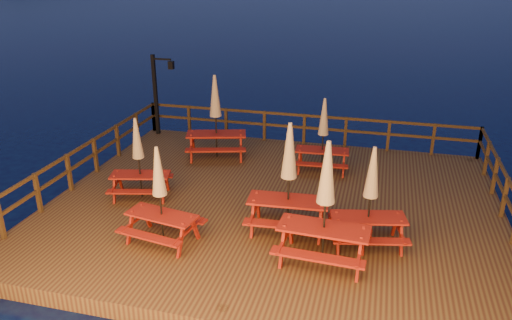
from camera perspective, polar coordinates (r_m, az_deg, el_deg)
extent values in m
plane|color=black|center=(13.90, 2.12, -6.32)|extent=(500.00, 500.00, 0.00)
cube|color=#432415|center=(13.80, 2.13, -5.59)|extent=(12.00, 10.00, 0.40)
cylinder|color=#321F0F|center=(19.71, -11.00, 1.13)|extent=(0.24, 0.24, 1.40)
cylinder|color=#321F0F|center=(18.12, 5.26, -0.43)|extent=(0.24, 0.24, 1.40)
cylinder|color=#321F0F|center=(18.19, 22.93, -2.09)|extent=(0.24, 0.24, 1.40)
cube|color=#321F0F|center=(17.77, 5.59, 5.09)|extent=(11.70, 0.06, 0.09)
cube|color=#321F0F|center=(17.90, 5.54, 3.73)|extent=(11.70, 0.06, 0.09)
cube|color=#321F0F|center=(19.16, -8.45, 4.65)|extent=(0.10, 0.10, 1.10)
cube|color=#321F0F|center=(17.92, 5.53, 3.56)|extent=(0.10, 0.10, 1.10)
cube|color=#321F0F|center=(17.86, 20.52, 2.16)|extent=(0.10, 0.10, 1.10)
cube|color=#321F0F|center=(15.50, -19.42, 1.35)|extent=(0.06, 9.70, 0.09)
cube|color=#321F0F|center=(15.66, -19.22, -0.18)|extent=(0.06, 9.70, 0.09)
cube|color=#321F0F|center=(15.68, -19.19, -0.36)|extent=(0.10, 0.10, 1.10)
cube|color=#321F0F|center=(18.81, -12.88, 3.99)|extent=(0.10, 0.10, 1.10)
cube|color=#321F0F|center=(13.61, 27.09, -4.84)|extent=(0.06, 9.70, 0.09)
cube|color=#321F0F|center=(13.63, 27.05, -5.04)|extent=(0.10, 0.10, 1.10)
cube|color=#321F0F|center=(17.13, 24.65, 0.71)|extent=(0.10, 0.10, 1.10)
cube|color=black|center=(18.99, -11.41, 7.28)|extent=(0.12, 0.12, 3.00)
cube|color=black|center=(18.55, -10.72, 11.26)|extent=(0.70, 0.06, 0.06)
cube|color=black|center=(18.44, -9.68, 10.64)|extent=(0.18, 0.18, 0.28)
sphere|color=#FCCD64|center=(18.44, -9.68, 10.64)|extent=(0.14, 0.14, 0.14)
cube|color=maroon|center=(11.79, -10.74, -6.20)|extent=(1.75, 0.92, 0.05)
cube|color=maroon|center=(12.32, -9.18, -6.25)|extent=(1.68, 0.54, 0.05)
cube|color=maroon|center=(11.54, -12.21, -8.57)|extent=(1.68, 0.54, 0.05)
cube|color=maroon|center=(12.54, -12.46, -6.33)|extent=(0.07, 0.10, 0.69)
cube|color=maroon|center=(12.13, -14.16, -7.54)|extent=(0.07, 0.10, 0.69)
cube|color=maroon|center=(11.84, -6.99, -7.76)|extent=(0.07, 0.10, 0.69)
cube|color=maroon|center=(11.40, -8.58, -9.13)|extent=(0.07, 0.10, 0.69)
cylinder|color=black|center=(11.58, -10.90, -4.19)|extent=(0.04, 0.04, 2.31)
cone|color=#9B8760|center=(11.32, -11.13, -1.24)|extent=(0.33, 0.33, 1.16)
sphere|color=black|center=(11.12, -11.33, 1.30)|extent=(0.06, 0.06, 0.06)
cube|color=maroon|center=(12.04, 3.70, -4.62)|extent=(1.98, 0.88, 0.05)
cube|color=maroon|center=(12.75, 4.03, -4.64)|extent=(1.95, 0.43, 0.05)
cube|color=maroon|center=(11.63, 3.26, -7.44)|extent=(1.95, 0.43, 0.05)
cube|color=maroon|center=(12.64, 0.22, -5.25)|extent=(0.07, 0.11, 0.80)
cube|color=maroon|center=(12.02, -0.39, -6.77)|extent=(0.07, 0.11, 0.80)
cube|color=maroon|center=(12.48, 7.54, -5.83)|extent=(0.07, 0.11, 0.80)
cube|color=maroon|center=(11.86, 7.32, -7.41)|extent=(0.07, 0.11, 0.80)
cylinder|color=black|center=(11.81, 3.76, -2.30)|extent=(0.05, 0.05, 2.68)
cone|color=#9B8760|center=(11.52, 3.85, 1.10)|extent=(0.39, 0.39, 1.34)
sphere|color=black|center=(11.31, 3.93, 4.05)|extent=(0.08, 0.08, 0.08)
cube|color=maroon|center=(10.91, 7.77, -7.73)|extent=(2.00, 0.87, 0.05)
cube|color=maroon|center=(11.63, 8.27, -7.59)|extent=(1.98, 0.41, 0.05)
cube|color=maroon|center=(10.52, 7.02, -10.99)|extent=(1.98, 0.41, 0.05)
cube|color=maroon|center=(11.55, 3.95, -8.09)|extent=(0.07, 0.11, 0.82)
cube|color=maroon|center=(10.95, 3.03, -9.90)|extent=(0.07, 0.11, 0.82)
cube|color=maroon|center=(11.35, 12.11, -9.18)|extent=(0.07, 0.11, 0.82)
cube|color=maroon|center=(10.73, 11.68, -11.11)|extent=(0.07, 0.11, 0.82)
cylinder|color=black|center=(10.65, 7.92, -5.18)|extent=(0.05, 0.05, 2.73)
cone|color=#9B8760|center=(10.32, 8.13, -1.40)|extent=(0.39, 0.39, 1.37)
sphere|color=black|center=(10.09, 8.33, 1.91)|extent=(0.08, 0.08, 0.08)
cube|color=maroon|center=(14.11, -13.10, -1.64)|extent=(1.70, 0.99, 0.04)
cube|color=maroon|center=(14.69, -12.55, -1.76)|extent=(1.62, 0.63, 0.04)
cube|color=maroon|center=(13.75, -13.50, -3.55)|extent=(1.62, 0.63, 0.04)
cube|color=maroon|center=(14.67, -15.27, -2.34)|extent=(0.07, 0.10, 0.67)
cube|color=maroon|center=(14.16, -15.88, -3.32)|extent=(0.07, 0.10, 0.67)
cube|color=maroon|center=(14.37, -10.14, -2.42)|extent=(0.07, 0.10, 0.67)
cube|color=maroon|center=(13.84, -10.56, -3.42)|extent=(0.07, 0.10, 0.67)
cylinder|color=black|center=(13.94, -13.26, 0.04)|extent=(0.04, 0.04, 2.23)
cone|color=#9B8760|center=(13.73, -13.48, 2.45)|extent=(0.32, 0.32, 1.11)
sphere|color=black|center=(13.57, -13.67, 4.50)|extent=(0.06, 0.06, 0.06)
cube|color=maroon|center=(15.59, 7.59, 1.11)|extent=(1.67, 0.75, 0.05)
cube|color=maroon|center=(16.20, 7.65, 0.89)|extent=(1.65, 0.37, 0.05)
cube|color=maroon|center=(15.19, 7.41, -0.57)|extent=(1.65, 0.37, 0.05)
cube|color=maroon|center=(16.03, 5.16, 0.52)|extent=(0.06, 0.09, 0.68)
cube|color=maroon|center=(15.48, 4.94, -0.28)|extent=(0.06, 0.09, 0.68)
cube|color=maroon|center=(15.98, 10.02, 0.19)|extent=(0.06, 0.09, 0.68)
cube|color=maroon|center=(15.43, 9.98, -0.63)|extent=(0.06, 0.09, 0.68)
cylinder|color=black|center=(15.44, 7.67, 2.69)|extent=(0.04, 0.04, 2.27)
cone|color=#9B8760|center=(15.24, 7.79, 4.94)|extent=(0.33, 0.33, 1.13)
sphere|color=black|center=(15.10, 7.89, 6.85)|extent=(0.06, 0.06, 0.06)
cube|color=maroon|center=(16.57, -4.56, 2.99)|extent=(2.08, 1.26, 0.05)
cube|color=maroon|center=(17.29, -4.43, 2.68)|extent=(1.95, 0.82, 0.05)
cube|color=maroon|center=(16.07, -4.64, 1.15)|extent=(1.95, 0.82, 0.05)
cube|color=maroon|center=(17.10, -7.18, 2.06)|extent=(0.09, 0.12, 0.81)
cube|color=maroon|center=(16.44, -7.41, 1.21)|extent=(0.09, 0.12, 0.81)
cube|color=maroon|center=(17.01, -1.74, 2.12)|extent=(0.09, 0.12, 0.81)
cube|color=maroon|center=(16.35, -1.74, 1.27)|extent=(0.09, 0.12, 0.81)
cylinder|color=black|center=(16.40, -4.62, 4.78)|extent=(0.05, 0.05, 2.70)
cone|color=#9B8760|center=(16.19, -4.70, 7.33)|extent=(0.39, 0.39, 1.35)
sphere|color=black|center=(16.05, -4.77, 9.50)|extent=(0.08, 0.08, 0.08)
cube|color=maroon|center=(11.74, 12.72, -6.42)|extent=(1.80, 1.01, 0.05)
cube|color=maroon|center=(12.37, 12.17, -6.33)|extent=(1.72, 0.62, 0.05)
cube|color=maroon|center=(11.40, 13.08, -9.03)|extent=(1.72, 0.62, 0.05)
cube|color=maroon|center=(12.07, 9.00, -7.21)|extent=(0.08, 0.10, 0.71)
cube|color=maroon|center=(11.54, 9.34, -8.72)|extent=(0.08, 0.10, 0.71)
cube|color=maroon|center=(12.33, 15.60, -7.15)|extent=(0.08, 0.10, 0.71)
cube|color=maroon|center=(11.80, 16.25, -8.62)|extent=(0.08, 0.10, 0.71)
cylinder|color=black|center=(11.53, 12.91, -4.36)|extent=(0.04, 0.04, 2.36)
cone|color=#9B8760|center=(11.26, 13.19, -1.34)|extent=(0.34, 0.34, 1.18)
sphere|color=black|center=(11.06, 13.44, 1.27)|extent=(0.07, 0.07, 0.07)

